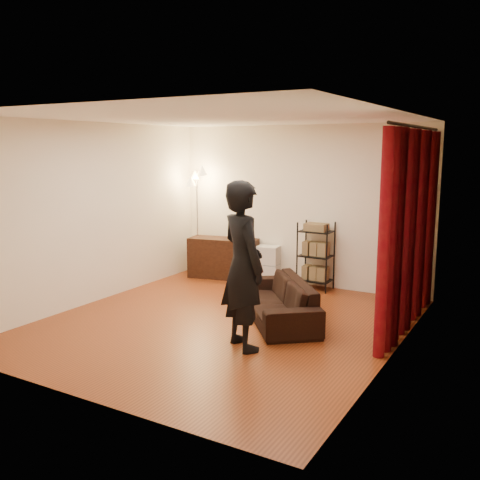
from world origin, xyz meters
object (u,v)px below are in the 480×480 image
Objects in this scene: sofa at (278,300)px; person at (243,266)px; storage_boxes at (267,264)px; media_cabinet at (224,258)px; wire_shelf at (316,256)px; floor_lamp at (197,223)px.

person is (0.10, -1.14, 0.71)m from sofa.
sofa is at bearing -58.92° from storage_boxes.
media_cabinet is 1.75m from wire_shelf.
person is 3.08× the size of storage_boxes.
person reaches higher than floor_lamp.
wire_shelf reaches higher than media_cabinet.
sofa is 1.53× the size of media_cabinet.
floor_lamp is at bearing -152.43° from wire_shelf.
sofa is at bearing -52.54° from media_cabinet.
storage_boxes is (-1.07, 1.77, 0.04)m from sofa.
sofa is 1.68× the size of wire_shelf.
floor_lamp reaches higher than wire_shelf.
storage_boxes is at bearing -157.58° from wire_shelf.
storage_boxes is at bearing -3.47° from media_cabinet.
person is at bearing -65.91° from media_cabinet.
sofa is at bearing -60.19° from wire_shelf.
person reaches higher than wire_shelf.
floor_lamp is (-2.43, 1.62, 0.69)m from sofa.
person is 3.49m from media_cabinet.
storage_boxes is 0.57× the size of wire_shelf.
storage_boxes is (0.83, 0.11, -0.04)m from media_cabinet.
person reaches higher than media_cabinet.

